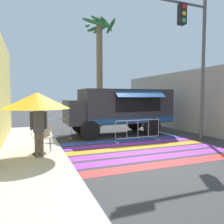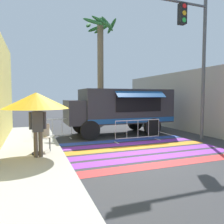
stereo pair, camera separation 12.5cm
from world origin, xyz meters
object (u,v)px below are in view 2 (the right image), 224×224
Objects in this scene: palm_tree at (100,56)px; vendor_person at (38,126)px; folding_chair at (44,134)px; barricade_front at (138,131)px; barricade_side at (52,130)px; food_truck at (118,107)px; patio_umbrella at (36,101)px; traffic_signal_pole at (192,44)px.

vendor_person is at bearing -120.88° from palm_tree.
folding_chair is at bearing 59.00° from vendor_person.
palm_tree is at bearing 89.96° from barricade_front.
barricade_side is (0.52, 2.53, -0.21)m from folding_chair.
barricade_side is (0.75, 3.41, -0.63)m from vendor_person.
vendor_person reaches higher than barricade_front.
folding_chair is (-4.02, -2.78, -0.78)m from food_truck.
food_truck is 5.08m from palm_tree.
patio_umbrella is at bearing 77.27° from vendor_person.
vendor_person is at bearing -102.38° from barricade_side.
traffic_signal_pole is 7.35m from patio_umbrella.
traffic_signal_pole reaches higher than food_truck.
food_truck is 0.84× the size of traffic_signal_pole.
traffic_signal_pole is 7.68m from vendor_person.
palm_tree reaches higher than patio_umbrella.
vendor_person is (0.02, -0.34, -0.81)m from patio_umbrella.
barricade_front is at bearing 3.76° from vendor_person.
barricade_front is at bearing -25.90° from barricade_side.
barricade_side is 0.25× the size of palm_tree.
food_truck is 2.63× the size of patio_umbrella.
vendor_person is 9.42m from palm_tree.
vendor_person is (-4.25, -3.66, -0.36)m from food_truck.
vendor_person is (-0.23, -0.88, 0.42)m from folding_chair.
patio_umbrella reaches higher than vendor_person.
palm_tree is (4.20, 6.53, 4.20)m from folding_chair.
palm_tree is (-2.41, 6.46, 0.41)m from traffic_signal_pole.
barricade_front is at bearing 16.04° from patio_umbrella.
food_truck is at bearing -92.81° from palm_tree.
patio_umbrella is 4.85m from barricade_front.
food_truck is at bearing 37.89° from patio_umbrella.
folding_chair is 0.51× the size of barricade_side.
patio_umbrella is at bearing -163.96° from barricade_front.
palm_tree is (3.68, 4.00, 4.41)m from barricade_side.
traffic_signal_pole is (2.59, -2.72, 3.01)m from food_truck.
barricade_front is at bearing 29.57° from folding_chair.
barricade_side is (-3.68, 1.79, -0.01)m from barricade_front.
barricade_side is (0.77, 3.07, -1.45)m from patio_umbrella.
traffic_signal_pole is 7.70m from barricade_side.
vendor_person is (-6.84, -0.95, -3.37)m from traffic_signal_pole.
palm_tree is at bearing 47.38° from barricade_side.
vendor_person is at bearing -172.12° from traffic_signal_pole.
barricade_side is at bearing 75.92° from patio_umbrella.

